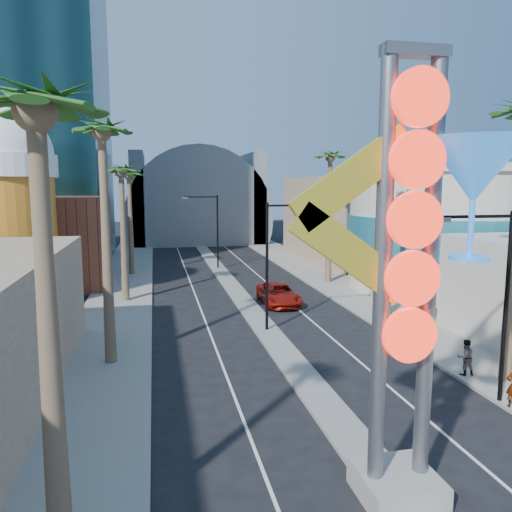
# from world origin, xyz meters

# --- Properties ---
(sidewalk_west) EXTENTS (5.00, 100.00, 0.15)m
(sidewalk_west) POSITION_xyz_m (-9.50, 35.00, 0.07)
(sidewalk_west) COLOR gray
(sidewalk_west) RESTS_ON ground
(sidewalk_east) EXTENTS (5.00, 100.00, 0.15)m
(sidewalk_east) POSITION_xyz_m (9.50, 35.00, 0.07)
(sidewalk_east) COLOR gray
(sidewalk_east) RESTS_ON ground
(median) EXTENTS (1.60, 84.00, 0.15)m
(median) POSITION_xyz_m (0.00, 38.00, 0.07)
(median) COLOR gray
(median) RESTS_ON ground
(hotel_tower) EXTENTS (20.00, 20.00, 50.00)m
(hotel_tower) POSITION_xyz_m (-22.00, 52.00, 25.00)
(hotel_tower) COLOR black
(hotel_tower) RESTS_ON ground
(brick_filler_west) EXTENTS (10.00, 10.00, 8.00)m
(brick_filler_west) POSITION_xyz_m (-16.00, 38.00, 4.00)
(brick_filler_west) COLOR brown
(brick_filler_west) RESTS_ON ground
(filler_east) EXTENTS (10.00, 20.00, 10.00)m
(filler_east) POSITION_xyz_m (16.00, 48.00, 5.00)
(filler_east) COLOR #957C60
(filler_east) RESTS_ON ground
(beer_mug) EXTENTS (7.00, 7.00, 14.50)m
(beer_mug) POSITION_xyz_m (-17.00, 30.00, 7.84)
(beer_mug) COLOR orange
(beer_mug) RESTS_ON ground
(turquoise_building) EXTENTS (16.60, 16.60, 10.60)m
(turquoise_building) POSITION_xyz_m (18.00, 30.00, 5.25)
(turquoise_building) COLOR beige
(turquoise_building) RESTS_ON ground
(canopy) EXTENTS (22.00, 16.00, 22.00)m
(canopy) POSITION_xyz_m (0.00, 72.00, 4.31)
(canopy) COLOR slate
(canopy) RESTS_ON ground
(neon_sign) EXTENTS (6.53, 2.60, 12.55)m
(neon_sign) POSITION_xyz_m (0.82, 2.96, 7.31)
(neon_sign) COLOR gray
(neon_sign) RESTS_ON ground
(streetlight_0) EXTENTS (3.79, 0.25, 8.00)m
(streetlight_0) POSITION_xyz_m (0.55, 20.00, 4.88)
(streetlight_0) COLOR black
(streetlight_0) RESTS_ON ground
(streetlight_1) EXTENTS (3.79, 0.25, 8.00)m
(streetlight_1) POSITION_xyz_m (-0.55, 44.00, 4.88)
(streetlight_1) COLOR black
(streetlight_1) RESTS_ON ground
(streetlight_2) EXTENTS (3.45, 0.25, 8.00)m
(streetlight_2) POSITION_xyz_m (6.72, 8.00, 4.83)
(streetlight_2) COLOR black
(streetlight_2) RESTS_ON ground
(palm_0) EXTENTS (2.40, 2.40, 11.70)m
(palm_0) POSITION_xyz_m (-9.00, 2.00, 9.93)
(palm_0) COLOR brown
(palm_0) RESTS_ON ground
(palm_1) EXTENTS (2.40, 2.40, 12.70)m
(palm_1) POSITION_xyz_m (-9.00, 16.00, 10.82)
(palm_1) COLOR brown
(palm_1) RESTS_ON ground
(palm_2) EXTENTS (2.40, 2.40, 11.20)m
(palm_2) POSITION_xyz_m (-9.00, 30.00, 9.48)
(palm_2) COLOR brown
(palm_2) RESTS_ON ground
(palm_3) EXTENTS (2.40, 2.40, 11.20)m
(palm_3) POSITION_xyz_m (-9.00, 42.00, 9.48)
(palm_3) COLOR brown
(palm_3) RESTS_ON ground
(palm_6) EXTENTS (2.40, 2.40, 11.70)m
(palm_6) POSITION_xyz_m (9.00, 22.00, 9.93)
(palm_6) COLOR brown
(palm_6) RESTS_ON ground
(palm_7) EXTENTS (2.40, 2.40, 12.70)m
(palm_7) POSITION_xyz_m (9.00, 34.00, 10.82)
(palm_7) COLOR brown
(palm_7) RESTS_ON ground
(red_pickup) EXTENTS (2.73, 5.73, 1.58)m
(red_pickup) POSITION_xyz_m (2.47, 26.88, 0.79)
(red_pickup) COLOR maroon
(red_pickup) RESTS_ON ground
(pedestrian_b) EXTENTS (0.86, 0.69, 1.70)m
(pedestrian_b) POSITION_xyz_m (7.49, 10.83, 1.00)
(pedestrian_b) COLOR gray
(pedestrian_b) RESTS_ON sidewalk_east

